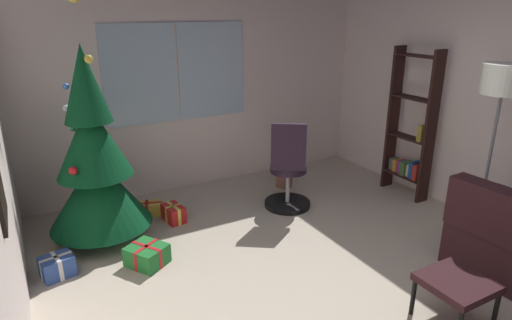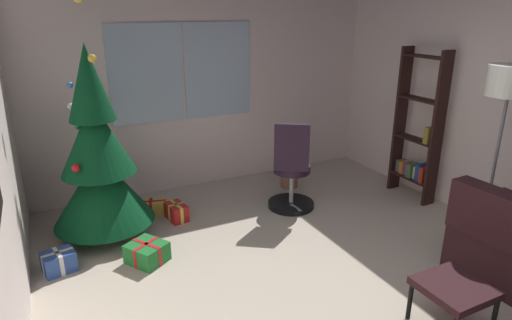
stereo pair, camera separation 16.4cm
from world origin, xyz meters
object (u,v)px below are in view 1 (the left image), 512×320
floor_lamp (502,90)px  bookshelf (411,134)px  gift_box_red (174,213)px  gift_box_gold (147,209)px  gift_box_blue (57,266)px  potted_plant (285,168)px  holiday_tree (95,164)px  gift_box_green (147,255)px  footstool (457,285)px  office_chair (288,175)px

floor_lamp → bookshelf: bearing=76.9°
bookshelf → gift_box_red: bearing=166.4°
gift_box_gold → gift_box_blue: (-1.06, -0.84, 0.03)m
gift_box_gold → potted_plant: size_ratio=0.62×
holiday_tree → bookshelf: bearing=-10.8°
gift_box_green → potted_plant: (2.16, 0.97, 0.18)m
footstool → office_chair: size_ratio=0.44×
gift_box_blue → gift_box_gold: bearing=38.5°
potted_plant → footstool: bearing=-96.3°
office_chair → floor_lamp: size_ratio=0.60×
bookshelf → potted_plant: (-1.25, 0.94, -0.53)m
bookshelf → potted_plant: size_ratio=2.95×
gift_box_gold → gift_box_blue: 1.35m
holiday_tree → office_chair: 2.15m
holiday_tree → potted_plant: size_ratio=3.89×
footstool → potted_plant: size_ratio=0.76×
potted_plant → gift_box_green: bearing=-156.0°
bookshelf → office_chair: bearing=167.0°
holiday_tree → gift_box_green: holiday_tree is taller
footstool → gift_box_red: bearing=116.7°
office_chair → gift_box_gold: bearing=157.1°
gift_box_blue → office_chair: office_chair is taller
gift_box_red → bookshelf: size_ratio=0.17×
gift_box_blue → bookshelf: bearing=-2.4°
floor_lamp → holiday_tree: bearing=150.0°
gift_box_blue → bookshelf: size_ratio=0.17×
gift_box_gold → bookshelf: bookshelf is taller
holiday_tree → gift_box_red: bearing=-0.0°
gift_box_blue → floor_lamp: floor_lamp is taller
gift_box_red → floor_lamp: floor_lamp is taller
gift_box_green → gift_box_blue: 0.79m
gift_box_blue → potted_plant: size_ratio=0.49×
gift_box_green → gift_box_gold: bearing=74.4°
gift_box_red → floor_lamp: size_ratio=0.17×
gift_box_red → gift_box_gold: gift_box_red is taller
footstool → potted_plant: 2.92m
floor_lamp → potted_plant: bearing=113.6°
gift_box_green → floor_lamp: size_ratio=0.24×
footstool → gift_box_gold: bearing=117.6°
footstool → office_chair: office_chair is taller
holiday_tree → gift_box_gold: 0.98m
holiday_tree → office_chair: holiday_tree is taller
gift_box_blue → office_chair: bearing=4.2°
holiday_tree → bookshelf: 3.74m
holiday_tree → floor_lamp: 3.98m
gift_box_red → potted_plant: potted_plant is taller
gift_box_gold → gift_box_blue: bearing=-141.5°
gift_box_green → gift_box_blue: (-0.77, 0.20, 0.00)m
gift_box_green → bookshelf: size_ratio=0.24×
gift_box_red → gift_box_green: size_ratio=0.70×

